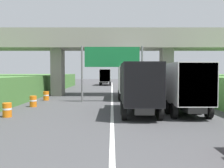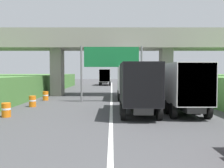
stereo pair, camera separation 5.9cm
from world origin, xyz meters
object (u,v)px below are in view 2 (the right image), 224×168
construction_barrel_3 (46,96)px  construction_barrel_4 (57,92)px  truck_black (138,86)px  truck_green (181,85)px  truck_white (129,81)px  construction_barrel_1 (7,110)px  overhead_highway_sign (112,61)px  truck_orange (106,76)px  construction_barrel_2 (33,101)px

construction_barrel_3 → construction_barrel_4: same height
truck_black → truck_green: size_ratio=1.00×
truck_green → truck_white: same height
construction_barrel_3 → construction_barrel_1: bearing=-90.0°
construction_barrel_1 → overhead_highway_sign: bearing=50.1°
construction_barrel_3 → construction_barrel_4: (0.05, 4.68, 0.00)m
truck_green → construction_barrel_3: 13.89m
truck_black → construction_barrel_1: truck_black is taller
truck_orange → construction_barrel_1: size_ratio=8.11×
truck_white → construction_barrel_2: size_ratio=8.11×
overhead_highway_sign → truck_green: overhead_highway_sign is taller
construction_barrel_3 → truck_black: bearing=-43.7°
truck_orange → construction_barrel_1: 39.16m
truck_black → truck_orange: 37.64m
truck_white → construction_barrel_1: 14.06m
construction_barrel_1 → construction_barrel_2: size_ratio=1.00×
truck_white → construction_barrel_4: size_ratio=8.11×
truck_green → construction_barrel_2: bearing=165.6°
truck_green → construction_barrel_1: 11.76m
overhead_highway_sign → construction_barrel_2: overhead_highway_sign is taller
overhead_highway_sign → construction_barrel_1: (-6.67, -7.96, -3.48)m
truck_green → construction_barrel_1: size_ratio=8.11×
construction_barrel_2 → construction_barrel_3: size_ratio=1.00×
construction_barrel_1 → construction_barrel_2: 4.68m
truck_black → truck_white: 9.80m
construction_barrel_4 → truck_orange: bearing=78.3°
truck_black → construction_barrel_1: 8.68m
construction_barrel_1 → truck_black: bearing=8.6°
truck_orange → construction_barrel_1: (-5.20, -38.78, -1.47)m
truck_orange → truck_black: bearing=-85.0°
truck_white → construction_barrel_1: (-8.52, -11.08, -1.47)m
construction_barrel_3 → overhead_highway_sign: bearing=-11.9°
overhead_highway_sign → truck_orange: (-1.46, 30.82, -2.01)m
truck_white → construction_barrel_3: bearing=-168.6°
construction_barrel_1 → construction_barrel_2: bearing=87.8°
truck_green → truck_white: (-3.01, 9.32, 0.00)m
construction_barrel_2 → construction_barrel_4: bearing=90.7°
construction_barrel_4 → truck_white: bearing=-19.3°
construction_barrel_2 → construction_barrel_1: bearing=-92.2°
truck_green → construction_barrel_1: (-11.53, -1.76, -1.47)m
truck_orange → construction_barrel_1: truck_orange is taller
truck_green → construction_barrel_1: bearing=-171.3°
construction_barrel_3 → construction_barrel_2: bearing=-87.9°
construction_barrel_3 → construction_barrel_4: 4.68m
truck_black → truck_green: bearing=8.8°
overhead_highway_sign → truck_white: bearing=59.3°
truck_orange → overhead_highway_sign: bearing=-87.3°
truck_green → construction_barrel_2: (-11.36, 2.92, -1.47)m
truck_orange → construction_barrel_2: bearing=-98.4°
overhead_highway_sign → construction_barrel_1: 10.95m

